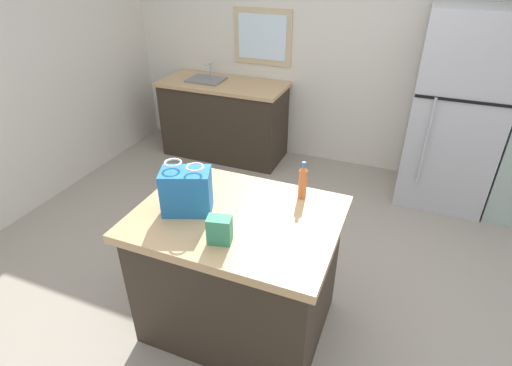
{
  "coord_description": "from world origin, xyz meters",
  "views": [
    {
      "loc": [
        0.71,
        -2.15,
        2.27
      ],
      "look_at": [
        -0.13,
        -0.08,
        0.94
      ],
      "focal_mm": 28.63,
      "sensor_mm": 36.0,
      "label": 1
    }
  ],
  "objects": [
    {
      "name": "ground",
      "position": [
        0.0,
        0.0,
        0.0
      ],
      "size": [
        6.27,
        6.27,
        0.0
      ],
      "primitive_type": "plane",
      "color": "#9E9384"
    },
    {
      "name": "kitchen_island",
      "position": [
        -0.13,
        -0.38,
        0.45
      ],
      "size": [
        1.19,
        0.91,
        0.89
      ],
      "color": "#33281E",
      "rests_on": "ground"
    },
    {
      "name": "sink_counter",
      "position": [
        -1.35,
        1.92,
        0.46
      ],
      "size": [
        1.44,
        0.64,
        1.08
      ],
      "color": "#33281E",
      "rests_on": "ground"
    },
    {
      "name": "refrigerator",
      "position": [
        1.09,
        1.86,
        0.91
      ],
      "size": [
        0.79,
        0.76,
        1.83
      ],
      "color": "#B7B7BC",
      "rests_on": "ground"
    },
    {
      "name": "small_box",
      "position": [
        -0.11,
        -0.64,
        0.97
      ],
      "size": [
        0.14,
        0.11,
        0.15
      ],
      "primitive_type": "cube",
      "rotation": [
        0.0,
        0.0,
        0.23
      ],
      "color": "#388E66",
      "rests_on": "kitchen_island"
    },
    {
      "name": "bottle",
      "position": [
        0.17,
        -0.06,
        1.01
      ],
      "size": [
        0.05,
        0.05,
        0.25
      ],
      "color": "#C66633",
      "rests_on": "kitchen_island"
    },
    {
      "name": "back_wall",
      "position": [
        -0.01,
        2.3,
        1.38
      ],
      "size": [
        5.22,
        0.13,
        2.76
      ],
      "color": "silver",
      "rests_on": "ground"
    },
    {
      "name": "shopping_bag",
      "position": [
        -0.41,
        -0.45,
        1.03
      ],
      "size": [
        0.33,
        0.27,
        0.31
      ],
      "color": "#236BAD",
      "rests_on": "kitchen_island"
    }
  ]
}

